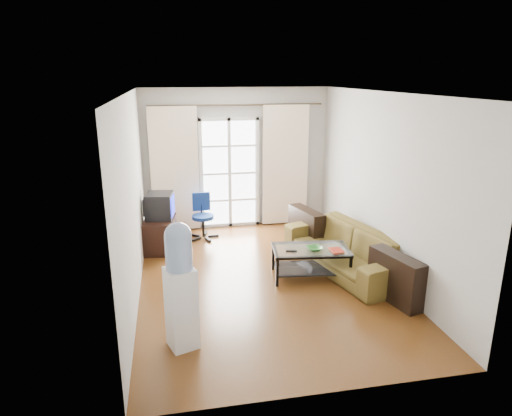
% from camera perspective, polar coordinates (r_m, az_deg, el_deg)
% --- Properties ---
extents(floor, '(5.20, 5.20, 0.00)m').
position_cam_1_polar(floor, '(6.89, 0.98, -8.82)').
color(floor, brown).
rests_on(floor, ground).
extents(ceiling, '(5.20, 5.20, 0.00)m').
position_cam_1_polar(ceiling, '(6.24, 1.10, 14.21)').
color(ceiling, white).
rests_on(ceiling, wall_back).
extents(wall_back, '(3.60, 0.02, 2.70)m').
position_cam_1_polar(wall_back, '(8.94, -2.44, 6.18)').
color(wall_back, '#B4B2AC').
rests_on(wall_back, floor).
extents(wall_front, '(3.60, 0.02, 2.70)m').
position_cam_1_polar(wall_front, '(4.06, 8.74, -6.91)').
color(wall_front, '#B4B2AC').
rests_on(wall_front, floor).
extents(wall_left, '(0.02, 5.20, 2.70)m').
position_cam_1_polar(wall_left, '(6.32, -15.14, 1.27)').
color(wall_left, '#B4B2AC').
rests_on(wall_left, floor).
extents(wall_right, '(0.02, 5.20, 2.70)m').
position_cam_1_polar(wall_right, '(7.02, 15.58, 2.73)').
color(wall_right, '#B4B2AC').
rests_on(wall_right, floor).
extents(french_door, '(1.16, 0.06, 2.15)m').
position_cam_1_polar(french_door, '(8.91, -3.32, 4.34)').
color(french_door, white).
rests_on(french_door, wall_back).
extents(curtain_rod, '(3.30, 0.04, 0.04)m').
position_cam_1_polar(curtain_rod, '(8.71, -2.43, 12.74)').
color(curtain_rod, '#4C3F2D').
rests_on(curtain_rod, wall_back).
extents(curtain_left, '(0.90, 0.07, 2.35)m').
position_cam_1_polar(curtain_left, '(8.75, -10.13, 4.72)').
color(curtain_left, '#FFE9CD').
rests_on(curtain_left, curtain_rod).
extents(curtain_right, '(0.90, 0.07, 2.35)m').
position_cam_1_polar(curtain_right, '(9.04, 3.67, 5.31)').
color(curtain_right, '#FFE9CD').
rests_on(curtain_right, curtain_rod).
extents(radiator, '(0.64, 0.12, 0.64)m').
position_cam_1_polar(radiator, '(9.23, 2.64, -0.00)').
color(radiator, '#9D9DA0').
rests_on(radiator, floor).
extents(sofa, '(2.70, 1.97, 0.67)m').
position_cam_1_polar(sofa, '(7.23, 11.02, -5.02)').
color(sofa, brown).
rests_on(sofa, floor).
extents(coffee_table, '(1.19, 0.78, 0.46)m').
position_cam_1_polar(coffee_table, '(6.89, 6.83, -6.28)').
color(coffee_table, silver).
rests_on(coffee_table, floor).
extents(bowl, '(0.29, 0.29, 0.05)m').
position_cam_1_polar(bowl, '(6.75, 7.34, -5.06)').
color(bowl, green).
rests_on(bowl, coffee_table).
extents(book, '(0.18, 0.24, 0.02)m').
position_cam_1_polar(book, '(6.74, 9.30, -5.34)').
color(book, '#A71E14').
rests_on(book, coffee_table).
extents(remote, '(0.16, 0.08, 0.02)m').
position_cam_1_polar(remote, '(6.68, 4.45, -5.38)').
color(remote, black).
rests_on(remote, coffee_table).
extents(tv_stand, '(0.60, 0.82, 0.56)m').
position_cam_1_polar(tv_stand, '(8.04, -11.91, -3.27)').
color(tv_stand, black).
rests_on(tv_stand, floor).
extents(crt_tv, '(0.54, 0.54, 0.44)m').
position_cam_1_polar(crt_tv, '(7.96, -12.10, 0.28)').
color(crt_tv, black).
rests_on(crt_tv, tv_stand).
extents(task_chair, '(0.59, 0.59, 0.83)m').
position_cam_1_polar(task_chair, '(8.52, -6.64, -2.12)').
color(task_chair, black).
rests_on(task_chair, floor).
extents(water_cooler, '(0.38, 0.38, 1.46)m').
position_cam_1_polar(water_cooler, '(5.06, -9.43, -9.32)').
color(water_cooler, white).
rests_on(water_cooler, floor).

